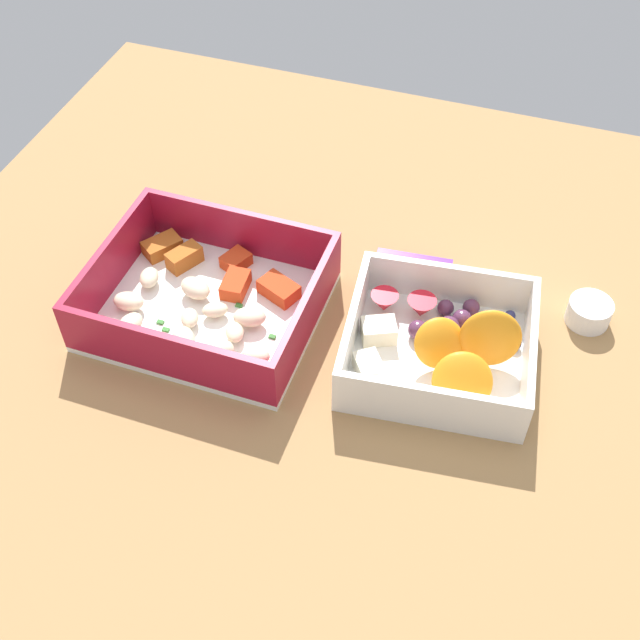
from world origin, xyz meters
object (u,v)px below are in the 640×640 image
object	(u,v)px
fruit_bowl	(440,345)
candy_bar	(413,267)
pasta_container	(207,299)
paper_cup_liner	(589,312)

from	to	relation	value
fruit_bowl	candy_bar	bearing A→B (deg)	116.06
pasta_container	paper_cup_liner	distance (cm)	33.23
pasta_container	fruit_bowl	world-z (taller)	fruit_bowl
fruit_bowl	candy_bar	xyz separation A→B (cm)	(-4.64, 9.49, -1.22)
pasta_container	candy_bar	xyz separation A→B (cm)	(15.86, 10.69, -1.04)
candy_bar	fruit_bowl	bearing A→B (deg)	-63.94
fruit_bowl	candy_bar	world-z (taller)	fruit_bowl
pasta_container	candy_bar	distance (cm)	19.15
fruit_bowl	candy_bar	distance (cm)	10.63
fruit_bowl	pasta_container	bearing A→B (deg)	-176.65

